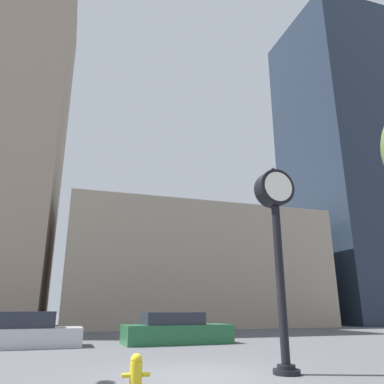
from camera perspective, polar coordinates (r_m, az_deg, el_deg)
name	(u,v)px	position (r m, az deg, el deg)	size (l,w,h in m)	color
ground_plane	(202,376)	(9.77, 1.47, -26.24)	(200.00, 200.00, 0.00)	#515156
building_storefront_row	(191,269)	(34.88, -0.11, -11.69)	(21.90, 12.00, 9.79)	gray
building_glass_modern	(342,160)	(46.71, 21.83, 4.52)	(10.15, 12.00, 35.70)	#1E2838
street_clock	(277,227)	(10.31, 12.77, -5.16)	(1.01, 0.66, 5.29)	black
car_silver	(30,332)	(17.52, -23.48, -19.01)	(4.02, 1.95, 1.39)	#BCBCC1
car_green	(176,330)	(17.88, -2.47, -20.30)	(4.87, 2.09, 1.34)	#236038
fire_hydrant_near	(136,372)	(8.13, -8.54, -25.46)	(0.55, 0.24, 0.67)	yellow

